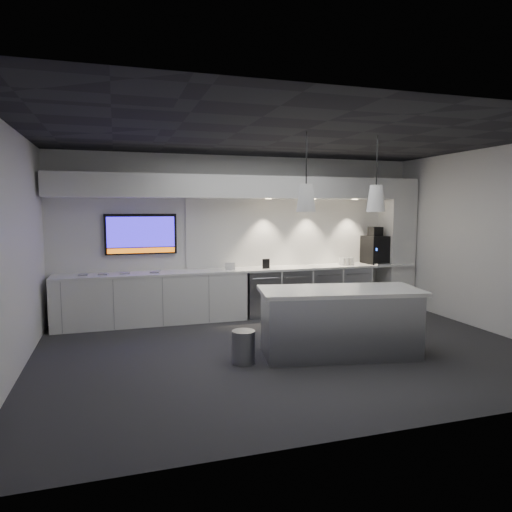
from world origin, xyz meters
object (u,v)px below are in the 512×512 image
object	(u,v)px
bin	(244,347)
coffee_machine	(375,248)
wall_tv	(141,234)
island	(339,322)

from	to	relation	value
bin	coffee_machine	world-z (taller)	coffee_machine
wall_tv	bin	distance (m)	3.27
island	coffee_machine	world-z (taller)	coffee_machine
bin	coffee_machine	bearing A→B (deg)	35.89
coffee_machine	wall_tv	bearing A→B (deg)	172.54
wall_tv	coffee_machine	bearing A→B (deg)	-3.07
wall_tv	bin	world-z (taller)	wall_tv
wall_tv	island	bearing A→B (deg)	-48.77
island	coffee_machine	bearing A→B (deg)	60.60
bin	wall_tv	bearing A→B (deg)	112.12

